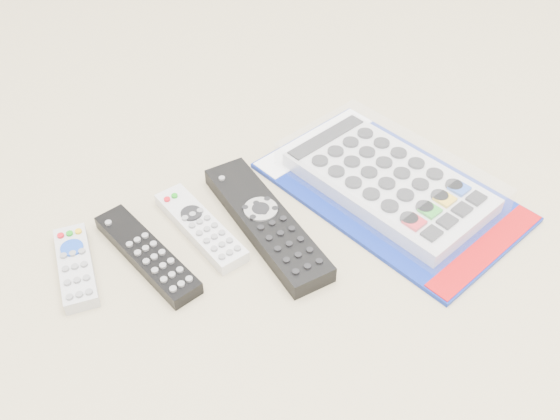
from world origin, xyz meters
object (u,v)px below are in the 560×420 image
remote_silver_dvd (201,227)px  jumbo_remote_packaged (389,180)px  remote_slim_black (147,254)px  remote_large_black (266,222)px  remote_small_grey (76,266)px

remote_silver_dvd → jumbo_remote_packaged: size_ratio=0.44×
jumbo_remote_packaged → remote_slim_black: bearing=159.5°
remote_slim_black → jumbo_remote_packaged: (0.35, -0.06, 0.01)m
remote_large_black → remote_small_grey: bearing=167.6°
remote_small_grey → remote_slim_black: bearing=-6.5°
remote_large_black → jumbo_remote_packaged: 0.19m
remote_slim_black → jumbo_remote_packaged: 0.35m
remote_silver_dvd → remote_large_black: remote_large_black is taller
remote_silver_dvd → jumbo_remote_packaged: bearing=-20.3°
jumbo_remote_packaged → remote_small_grey: bearing=157.7°
remote_small_grey → remote_large_black: (0.24, -0.06, 0.00)m
remote_small_grey → remote_silver_dvd: size_ratio=0.81×
remote_slim_black → remote_small_grey: bearing=151.8°
remote_silver_dvd → jumbo_remote_packaged: jumbo_remote_packaged is taller
remote_slim_black → remote_silver_dvd: remote_slim_black is taller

